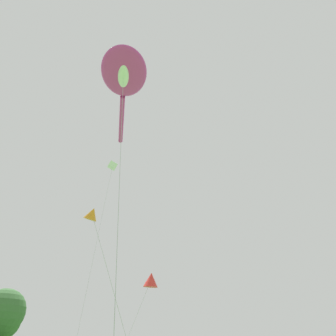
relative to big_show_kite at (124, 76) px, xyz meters
The scene contains 6 objects.
big_show_kite is the anchor object (origin of this frame).
small_kite_tiny_distant 12.26m from the big_show_kite, 119.06° to the left, with size 4.24×1.41×8.15m.
small_kite_box_yellow 17.04m from the big_show_kite, 22.49° to the left, with size 2.02×3.01×6.89m.
small_kite_diamond_red 13.53m from the big_show_kite, 49.15° to the left, with size 2.12×1.17×20.74m.
tree_shrub_far 47.05m from the big_show_kite, 68.69° to the left, with size 7.74×7.74×10.25m.
tree_broad_distant 54.87m from the big_show_kite, 66.78° to the left, with size 5.70×5.70×8.26m.
Camera 1 is at (-9.40, 5.33, 1.77)m, focal length 27.50 mm.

